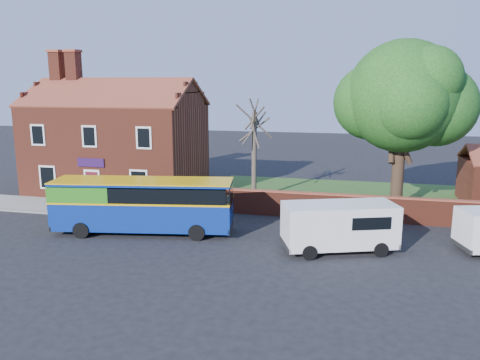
# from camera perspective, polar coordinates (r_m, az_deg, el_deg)

# --- Properties ---
(ground) EXTENTS (120.00, 120.00, 0.00)m
(ground) POSITION_cam_1_polar(r_m,az_deg,el_deg) (24.72, -12.17, -7.70)
(ground) COLOR black
(ground) RESTS_ON ground
(pavement) EXTENTS (18.00, 3.50, 0.12)m
(pavement) POSITION_cam_1_polar(r_m,az_deg,el_deg) (32.83, -18.95, -3.17)
(pavement) COLOR gray
(pavement) RESTS_ON ground
(kerb) EXTENTS (18.00, 0.15, 0.14)m
(kerb) POSITION_cam_1_polar(r_m,az_deg,el_deg) (31.42, -20.64, -3.92)
(kerb) COLOR slate
(kerb) RESTS_ON ground
(grass_strip) EXTENTS (26.00, 12.00, 0.04)m
(grass_strip) POSITION_cam_1_polar(r_m,az_deg,el_deg) (35.03, 17.43, -2.24)
(grass_strip) COLOR #426B28
(grass_strip) RESTS_ON ground
(shop_building) EXTENTS (12.30, 8.13, 10.50)m
(shop_building) POSITION_cam_1_polar(r_m,az_deg,el_deg) (37.11, -14.62, 3.99)
(shop_building) COLOR maroon
(shop_building) RESTS_ON ground
(boundary_wall) EXTENTS (22.00, 0.38, 1.60)m
(boundary_wall) POSITION_cam_1_polar(r_m,az_deg,el_deg) (29.04, 18.30, -3.47)
(boundary_wall) COLOR maroon
(boundary_wall) RESTS_ON ground
(bus) EXTENTS (10.01, 4.07, 2.97)m
(bus) POSITION_cam_1_polar(r_m,az_deg,el_deg) (26.23, -12.37, -2.74)
(bus) COLOR navy
(bus) RESTS_ON ground
(van_near) EXTENTS (5.83, 3.89, 2.38)m
(van_near) POSITION_cam_1_polar(r_m,az_deg,el_deg) (23.40, 12.04, -5.36)
(van_near) COLOR white
(van_near) RESTS_ON ground
(large_tree) EXTENTS (8.89, 7.03, 10.84)m
(large_tree) POSITION_cam_1_polar(r_m,az_deg,el_deg) (31.61, 19.34, 9.19)
(large_tree) COLOR black
(large_tree) RESTS_ON ground
(bare_tree) EXTENTS (2.54, 3.02, 6.77)m
(bare_tree) POSITION_cam_1_polar(r_m,az_deg,el_deg) (32.91, 1.74, 3.55)
(bare_tree) COLOR #4C4238
(bare_tree) RESTS_ON ground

